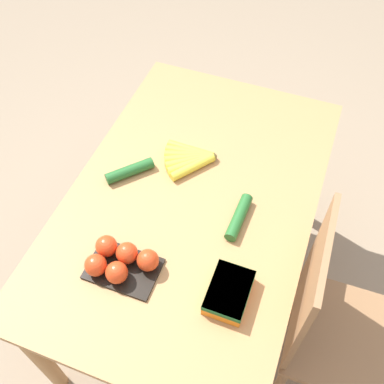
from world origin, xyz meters
TOP-DOWN VIEW (x-y plane):
  - ground_plane at (0.00, 0.00)m, footprint 12.00×12.00m
  - dining_table at (0.00, 0.00)m, footprint 1.38×0.88m
  - chair at (0.19, 0.59)m, footprint 0.43×0.41m
  - banana_bunch at (-0.16, -0.07)m, footprint 0.18×0.21m
  - tomato_pack at (0.35, -0.12)m, footprint 0.16×0.23m
  - carrot_bag at (0.33, 0.24)m, footprint 0.17×0.12m
  - cucumber_near at (-0.02, -0.26)m, footprint 0.17×0.16m
  - cucumber_far at (0.04, 0.19)m, footprint 0.19×0.05m

SIDE VIEW (x-z plane):
  - ground_plane at x=0.00m, z-range 0.00..0.00m
  - chair at x=0.19m, z-range 0.01..1.02m
  - dining_table at x=0.00m, z-range 0.28..1.04m
  - banana_bunch at x=-0.16m, z-range 0.76..0.80m
  - cucumber_near at x=-0.02m, z-range 0.76..0.80m
  - cucumber_far at x=0.04m, z-range 0.76..0.80m
  - carrot_bag at x=0.33m, z-range 0.77..0.82m
  - tomato_pack at x=0.35m, z-range 0.76..0.84m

